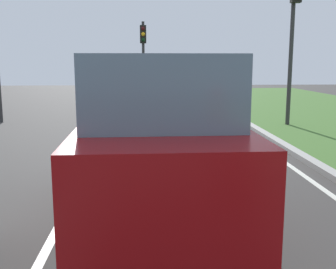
% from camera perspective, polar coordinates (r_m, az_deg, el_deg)
% --- Properties ---
extents(ground_plane, '(60.00, 60.00, 0.00)m').
position_cam_1_polar(ground_plane, '(10.05, -6.03, -2.59)').
color(ground_plane, '#383533').
extents(lane_line_center, '(0.12, 32.00, 0.01)m').
position_cam_1_polar(lane_line_center, '(10.11, -10.00, -2.60)').
color(lane_line_center, silver).
rests_on(lane_line_center, ground).
extents(lane_line_right_edge, '(0.12, 32.00, 0.01)m').
position_cam_1_polar(lane_line_right_edge, '(10.52, 13.98, -2.25)').
color(lane_line_right_edge, silver).
rests_on(lane_line_right_edge, ground).
extents(curb_right, '(0.24, 48.00, 0.12)m').
position_cam_1_polar(curb_right, '(10.66, 16.56, -1.89)').
color(curb_right, '#9E9B93').
rests_on(curb_right, ground).
extents(car_suv_ahead, '(2.04, 4.53, 2.28)m').
position_cam_1_polar(car_suv_ahead, '(5.47, -1.49, -0.77)').
color(car_suv_ahead, maroon).
rests_on(car_suv_ahead, ground).
extents(traffic_light_near_right, '(0.32, 0.50, 5.36)m').
position_cam_1_polar(traffic_light_near_right, '(14.60, 17.19, 15.02)').
color(traffic_light_near_right, '#2D2D2D').
rests_on(traffic_light_near_right, ground).
extents(traffic_light_far_median, '(0.32, 0.50, 4.25)m').
position_cam_1_polar(traffic_light_far_median, '(21.42, -3.49, 11.96)').
color(traffic_light_far_median, '#2D2D2D').
rests_on(traffic_light_far_median, ground).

